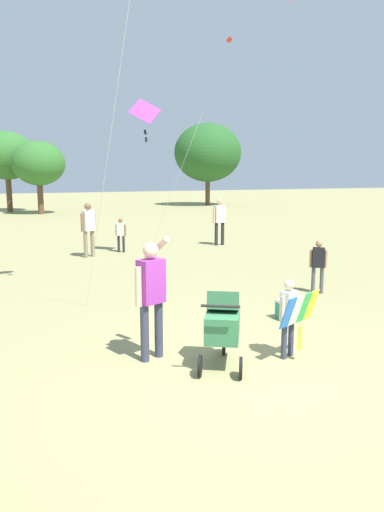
% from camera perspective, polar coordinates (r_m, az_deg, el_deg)
% --- Properties ---
extents(ground_plane, '(120.00, 120.00, 0.00)m').
position_cam_1_polar(ground_plane, '(6.48, 8.09, -13.79)').
color(ground_plane, '#938E5B').
extents(child_with_butterfly_kite, '(0.76, 0.50, 1.12)m').
position_cam_1_polar(child_with_butterfly_kite, '(6.93, 11.47, -6.42)').
color(child_with_butterfly_kite, '#33384C').
rests_on(child_with_butterfly_kite, ground).
extents(person_adult_flyer, '(0.54, 0.62, 1.72)m').
position_cam_1_polar(person_adult_flyer, '(6.70, -4.84, -3.97)').
color(person_adult_flyer, '#33384C').
rests_on(person_adult_flyer, ground).
extents(stroller, '(0.86, 1.08, 1.03)m').
position_cam_1_polar(stroller, '(6.56, 3.61, -7.73)').
color(stroller, black).
rests_on(stroller, ground).
extents(kite_green_novelty, '(1.51, 2.14, 4.75)m').
position_cam_1_polar(kite_green_novelty, '(14.84, -5.41, 16.04)').
color(kite_green_novelty, purple).
rests_on(kite_green_novelty, ground).
extents(person_red_shirt, '(0.30, 0.26, 1.12)m').
position_cam_1_polar(person_red_shirt, '(16.02, -8.34, 2.78)').
color(person_red_shirt, '#232328').
rests_on(person_red_shirt, ground).
extents(person_sitting_far, '(0.50, 0.35, 1.67)m').
position_cam_1_polar(person_sitting_far, '(15.24, -12.05, 3.54)').
color(person_sitting_far, '#7F705B').
rests_on(person_sitting_far, ground).
extents(person_couple_left, '(0.53, 0.23, 1.66)m').
position_cam_1_polar(person_couple_left, '(17.42, 3.25, 4.48)').
color(person_couple_left, '#232328').
rests_on(person_couple_left, ground).
extents(person_kid_running, '(0.32, 0.27, 1.16)m').
position_cam_1_polar(person_kid_running, '(10.77, 14.58, -0.69)').
color(person_kid_running, '#4C4C51').
rests_on(person_kid_running, ground).
extents(cooler_box, '(0.45, 0.33, 0.35)m').
position_cam_1_polar(cooler_box, '(8.88, 11.46, -6.14)').
color(cooler_box, '#288466').
rests_on(cooler_box, ground).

